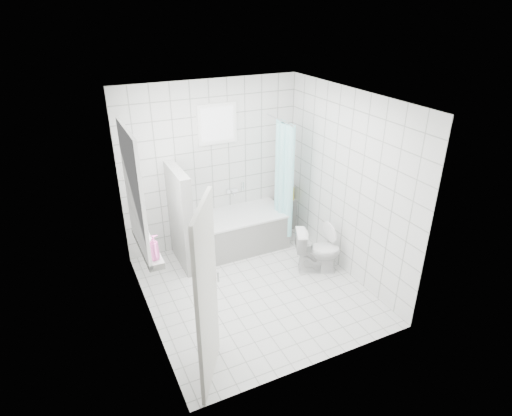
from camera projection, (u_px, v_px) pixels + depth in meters
ground at (254, 289)px, 5.88m from camera, size 3.00×3.00×0.00m
ceiling at (254, 98)px, 4.74m from camera, size 3.00×3.00×0.00m
wall_back at (212, 166)px, 6.53m from camera, size 2.80×0.02×2.60m
wall_front at (321, 265)px, 4.10m from camera, size 2.80×0.02×2.60m
wall_left at (141, 227)px, 4.77m from camera, size 0.02×3.00×2.60m
wall_right at (346, 185)px, 5.86m from camera, size 0.02×3.00×2.60m
window_left at (136, 192)px, 4.90m from camera, size 0.01×0.90×1.40m
window_back at (218, 124)px, 6.25m from camera, size 0.50×0.01×0.50m
window_sill at (147, 247)px, 5.24m from camera, size 0.18×1.02×0.08m
door at (207, 298)px, 4.12m from camera, size 0.45×0.71×2.00m
bathtub at (235, 232)px, 6.74m from camera, size 1.60×0.77×0.58m
partition_wall at (180, 218)px, 6.17m from camera, size 0.15×0.85×1.50m
tiled_ledge at (287, 213)px, 7.38m from camera, size 0.40×0.24×0.55m
toilet at (318, 251)px, 6.16m from camera, size 0.74×0.60×0.66m
curtain_rod at (280, 120)px, 6.26m from camera, size 0.02×0.80×0.02m
shower_curtain at (282, 180)px, 6.55m from camera, size 0.14×0.48×1.78m
tub_faucet at (232, 191)px, 6.81m from camera, size 0.18×0.06×0.06m
sill_bottles at (148, 238)px, 5.09m from camera, size 0.18×0.66×0.31m
ledge_bottles at (288, 193)px, 7.19m from camera, size 0.18×0.18×0.23m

